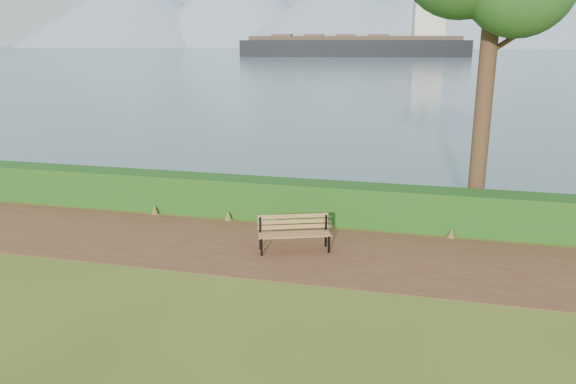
# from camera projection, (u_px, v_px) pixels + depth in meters

# --- Properties ---
(ground) EXTENTS (140.00, 140.00, 0.00)m
(ground) POSITION_uv_depth(u_px,v_px,m) (244.00, 251.00, 12.46)
(ground) COLOR #53601B
(ground) RESTS_ON ground
(path) EXTENTS (40.00, 3.40, 0.01)m
(path) POSITION_uv_depth(u_px,v_px,m) (248.00, 246.00, 12.74)
(path) COLOR brown
(path) RESTS_ON ground
(hedge) EXTENTS (32.00, 0.85, 1.00)m
(hedge) POSITION_uv_depth(u_px,v_px,m) (275.00, 199.00, 14.76)
(hedge) COLOR #1A4513
(hedge) RESTS_ON ground
(water) EXTENTS (700.00, 510.00, 0.00)m
(water) POSITION_uv_depth(u_px,v_px,m) (424.00, 51.00, 255.93)
(water) COLOR #476472
(water) RESTS_ON ground
(mountains) EXTENTS (585.00, 190.00, 70.00)m
(mountains) POSITION_uv_depth(u_px,v_px,m) (416.00, 6.00, 387.63)
(mountains) COLOR #8597B2
(mountains) RESTS_ON ground
(bench) EXTENTS (1.64, 0.99, 0.80)m
(bench) POSITION_uv_depth(u_px,v_px,m) (294.00, 231.00, 12.42)
(bench) COLOR black
(bench) RESTS_ON ground
(cargo_ship) EXTENTS (66.35, 18.85, 19.90)m
(cargo_ship) POSITION_uv_depth(u_px,v_px,m) (362.00, 46.00, 162.99)
(cargo_ship) COLOR black
(cargo_ship) RESTS_ON ground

